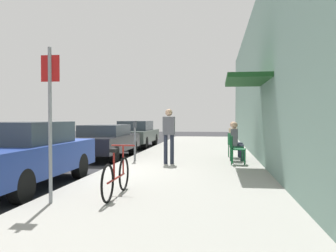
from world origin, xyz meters
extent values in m
plane|color=#2D2D30|center=(0.00, 0.00, 0.00)|extent=(60.00, 60.00, 0.00)
cube|color=#9E9B93|center=(2.25, 2.00, 0.06)|extent=(4.50, 32.00, 0.12)
cube|color=gray|center=(4.65, 2.00, 2.88)|extent=(0.30, 32.00, 5.76)
cube|color=#19471E|center=(3.95, 1.04, 2.60)|extent=(1.10, 2.80, 0.12)
cube|color=navy|center=(-1.10, -1.89, 0.65)|extent=(1.80, 4.40, 0.65)
cube|color=#333D47|center=(-1.10, -1.74, 1.21)|extent=(1.48, 2.11, 0.49)
cylinder|color=black|center=(-0.31, -0.53, 0.32)|extent=(0.22, 0.64, 0.64)
cylinder|color=black|center=(-1.89, -0.53, 0.32)|extent=(0.22, 0.64, 0.64)
cylinder|color=black|center=(-0.31, -3.25, 0.32)|extent=(0.22, 0.64, 0.64)
cube|color=black|center=(-1.10, 3.84, 0.60)|extent=(1.80, 4.40, 0.55)
cube|color=#333D47|center=(-1.10, 3.99, 1.07)|extent=(1.48, 2.11, 0.40)
cylinder|color=black|center=(-0.31, 5.21, 0.32)|extent=(0.22, 0.64, 0.64)
cylinder|color=black|center=(-1.89, 5.21, 0.32)|extent=(0.22, 0.64, 0.64)
cylinder|color=black|center=(-0.31, 2.48, 0.32)|extent=(0.22, 0.64, 0.64)
cylinder|color=black|center=(-1.89, 2.48, 0.32)|extent=(0.22, 0.64, 0.64)
cube|color=#47514C|center=(-1.10, 9.05, 0.60)|extent=(1.80, 4.40, 0.57)
cube|color=#333D47|center=(-1.10, 9.20, 1.13)|extent=(1.48, 2.11, 0.49)
cylinder|color=black|center=(-0.31, 10.42, 0.32)|extent=(0.22, 0.64, 0.64)
cylinder|color=black|center=(-1.89, 10.42, 0.32)|extent=(0.22, 0.64, 0.64)
cylinder|color=black|center=(-0.31, 7.69, 0.32)|extent=(0.22, 0.64, 0.64)
cylinder|color=black|center=(-1.89, 7.69, 0.32)|extent=(0.22, 0.64, 0.64)
cylinder|color=slate|center=(0.45, 2.36, 0.67)|extent=(0.07, 0.07, 1.10)
cube|color=#383D42|center=(0.45, 2.36, 1.33)|extent=(0.12, 0.10, 0.22)
cylinder|color=gray|center=(0.40, -3.57, 1.42)|extent=(0.06, 0.06, 2.60)
cube|color=red|center=(0.40, -3.55, 2.37)|extent=(0.32, 0.02, 0.44)
torus|color=black|center=(1.34, -2.39, 0.45)|extent=(0.04, 0.66, 0.66)
torus|color=black|center=(1.34, -3.44, 0.45)|extent=(0.04, 0.66, 0.66)
cylinder|color=maroon|center=(1.34, -2.92, 0.45)|extent=(0.04, 1.05, 0.04)
cylinder|color=maroon|center=(1.34, -3.07, 0.70)|extent=(0.04, 0.04, 0.50)
cube|color=black|center=(1.34, -3.07, 0.97)|extent=(0.10, 0.20, 0.06)
cylinder|color=maroon|center=(1.34, -2.44, 0.73)|extent=(0.03, 0.03, 0.56)
cylinder|color=maroon|center=(1.34, -2.44, 1.01)|extent=(0.46, 0.03, 0.03)
cylinder|color=#14592D|center=(4.01, 2.05, 0.34)|extent=(0.04, 0.04, 0.45)
cylinder|color=#14592D|center=(3.96, 1.67, 0.34)|extent=(0.04, 0.04, 0.45)
cylinder|color=#14592D|center=(3.64, 2.10, 0.34)|extent=(0.04, 0.04, 0.45)
cylinder|color=#14592D|center=(3.59, 1.72, 0.34)|extent=(0.04, 0.04, 0.45)
cube|color=#14592D|center=(3.80, 1.89, 0.59)|extent=(0.49, 0.49, 0.03)
cube|color=#14592D|center=(3.60, 1.91, 0.79)|extent=(0.08, 0.44, 0.40)
cylinder|color=#14592D|center=(4.01, 3.04, 0.34)|extent=(0.04, 0.04, 0.45)
cylinder|color=#14592D|center=(3.97, 2.66, 0.34)|extent=(0.04, 0.04, 0.45)
cylinder|color=#14592D|center=(3.63, 3.08, 0.34)|extent=(0.04, 0.04, 0.45)
cylinder|color=#14592D|center=(3.59, 2.70, 0.34)|extent=(0.04, 0.04, 0.45)
cube|color=#14592D|center=(3.80, 2.87, 0.59)|extent=(0.49, 0.49, 0.03)
cube|color=#14592D|center=(3.60, 2.89, 0.79)|extent=(0.08, 0.44, 0.40)
cylinder|color=#232838|center=(3.99, 2.95, 0.35)|extent=(0.11, 0.11, 0.47)
cylinder|color=#232838|center=(3.86, 2.96, 0.59)|extent=(0.37, 0.18, 0.14)
cylinder|color=#232838|center=(3.97, 2.75, 0.35)|extent=(0.11, 0.11, 0.47)
cylinder|color=#232838|center=(3.84, 2.76, 0.59)|extent=(0.37, 0.18, 0.14)
cube|color=#595960|center=(3.72, 2.88, 0.89)|extent=(0.26, 0.38, 0.56)
sphere|color=tan|center=(3.72, 2.88, 1.30)|extent=(0.22, 0.22, 0.22)
cylinder|color=#14592D|center=(3.94, 4.07, 0.34)|extent=(0.04, 0.04, 0.45)
cylinder|color=#14592D|center=(4.03, 3.70, 0.34)|extent=(0.04, 0.04, 0.45)
cylinder|color=#14592D|center=(3.57, 3.98, 0.34)|extent=(0.04, 0.04, 0.45)
cylinder|color=#14592D|center=(3.66, 3.61, 0.34)|extent=(0.04, 0.04, 0.45)
cube|color=#14592D|center=(3.80, 3.84, 0.59)|extent=(0.53, 0.53, 0.03)
cube|color=#14592D|center=(3.60, 3.79, 0.79)|extent=(0.13, 0.43, 0.40)
cylinder|color=#232838|center=(3.95, 3.98, 0.35)|extent=(0.11, 0.11, 0.47)
cylinder|color=#232838|center=(3.82, 3.95, 0.59)|extent=(0.38, 0.22, 0.14)
cylinder|color=#232838|center=(4.00, 3.78, 0.35)|extent=(0.11, 0.11, 0.47)
cylinder|color=#232838|center=(3.87, 3.75, 0.59)|extent=(0.38, 0.22, 0.14)
cube|color=#CCB28C|center=(3.72, 3.82, 0.89)|extent=(0.30, 0.40, 0.56)
sphere|color=tan|center=(3.72, 3.82, 1.30)|extent=(0.22, 0.22, 0.22)
cylinder|color=#232838|center=(1.57, 1.74, 0.57)|extent=(0.12, 0.12, 0.90)
cylinder|color=#232838|center=(1.77, 1.74, 0.57)|extent=(0.12, 0.12, 0.90)
cube|color=#595960|center=(1.67, 1.74, 1.30)|extent=(0.36, 0.22, 0.56)
sphere|color=tan|center=(1.67, 1.74, 1.71)|extent=(0.22, 0.22, 0.22)
camera|label=1|loc=(3.16, -9.18, 1.55)|focal=38.18mm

